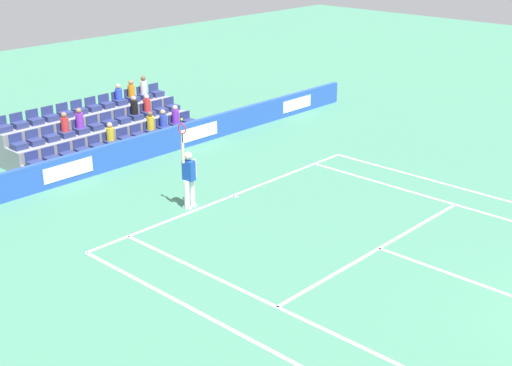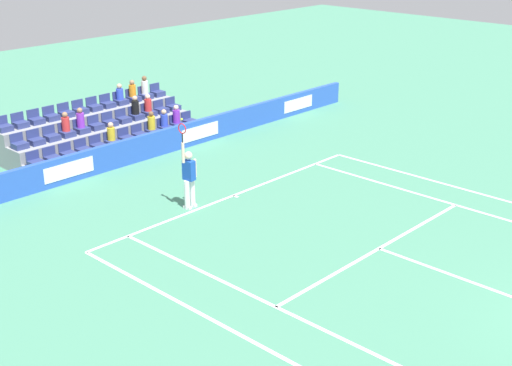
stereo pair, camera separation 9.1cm
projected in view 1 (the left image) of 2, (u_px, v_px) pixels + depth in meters
The scene contains 11 objects.
line_baseline at pixel (233, 195), 22.48m from camera, with size 10.97×0.10×0.01m, color white.
line_service at pixel (379, 248), 18.98m from camera, with size 8.23×0.10×0.01m, color white.
line_centre_service at pixel (492, 289), 16.94m from camera, with size 0.10×6.40×0.01m, color white.
line_singles_sideline_left at pixel (292, 314), 15.88m from camera, with size 0.10×11.89×0.01m, color white.
line_singles_sideline_right at pixel (469, 208), 21.50m from camera, with size 0.10×11.89×0.01m, color white.
line_doubles_sideline_left at pixel (250, 339), 14.95m from camera, with size 0.10×11.89×0.01m, color white.
line_doubles_sideline_right at pixel (490, 196), 22.43m from camera, with size 0.10×11.89×0.01m, color white.
line_centre_mark at pixel (235, 196), 22.41m from camera, with size 0.10×0.20×0.01m, color white.
sponsor_barrier at pixel (137, 149), 25.37m from camera, with size 23.30×0.22×0.92m.
tennis_player at pixel (189, 177), 21.21m from camera, with size 0.53×0.38×2.85m.
stadium_stand at pixel (100, 133), 26.83m from camera, with size 7.44×2.85×2.19m.
Camera 1 is at (14.74, 2.86, 8.44)m, focal length 50.02 mm.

